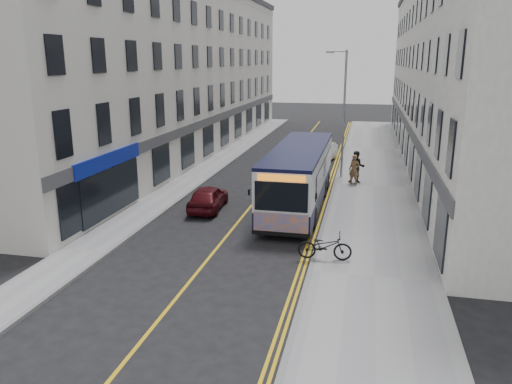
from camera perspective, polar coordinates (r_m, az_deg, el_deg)
The scene contains 17 objects.
ground at distance 20.12m, azimuth -4.85°, elevation -6.84°, with size 140.00×140.00×0.00m, color black.
pavement_east at distance 30.71m, azimuth 13.21°, elevation 0.63°, with size 4.50×64.00×0.12m, color gray.
pavement_west at distance 32.51m, azimuth -7.01°, elevation 1.71°, with size 2.00×64.00×0.12m, color gray.
kerb_east at distance 30.75m, azimuth 9.02°, elevation 0.88°, with size 0.18×64.00×0.13m, color slate.
kerb_west at distance 32.20m, azimuth -5.33°, elevation 1.64°, with size 0.18×64.00×0.13m, color slate.
road_centre_line at distance 31.24m, azimuth 1.68°, elevation 1.17°, with size 0.12×64.00×0.01m, color gold.
road_dbl_yellow_inner at distance 30.80m, azimuth 8.18°, elevation 0.81°, with size 0.10×64.00×0.01m, color gold.
road_dbl_yellow_outer at distance 30.78m, azimuth 8.55°, elevation 0.79°, with size 0.10×64.00×0.01m, color gold.
terrace_east at distance 39.25m, azimuth 21.59°, elevation 12.57°, with size 6.00×46.00×13.00m, color white.
terrace_west at distance 41.50m, azimuth -8.43°, elevation 13.50°, with size 6.00×46.00×13.00m, color silver.
streetlamp at distance 31.99m, azimuth 9.89°, elevation 9.24°, with size 1.32×0.18×8.00m.
city_bus at distance 25.64m, azimuth 4.93°, elevation 2.00°, with size 2.54×10.86×3.15m.
bicycle at distance 19.03m, azimuth 7.86°, elevation -6.14°, with size 0.70×2.02×1.06m, color black.
pedestrian_near at distance 30.56m, azimuth 11.15°, elevation 2.53°, with size 0.65×0.43×1.80m, color brown.
pedestrian_far at distance 30.93m, azimuth 11.45°, elevation 2.81°, with size 0.95×0.74×1.96m, color black.
car_white at distance 37.76m, azimuth 7.64°, elevation 4.52°, with size 1.46×4.18×1.38m, color silver.
car_maroon at distance 25.50m, azimuth -5.49°, elevation -0.62°, with size 1.50×3.73×1.27m, color #4B0C13.
Camera 1 is at (5.69, -17.80, 7.47)m, focal length 35.00 mm.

